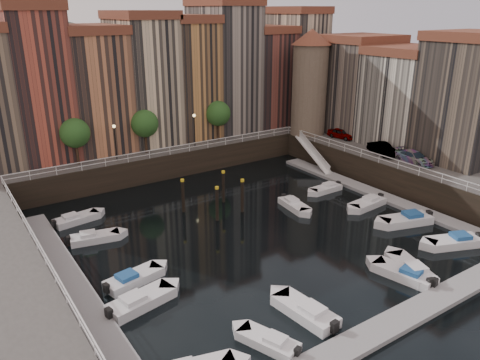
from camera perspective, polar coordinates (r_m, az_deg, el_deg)
ground at (r=43.71m, az=0.91°, el=-5.81°), size 200.00×200.00×0.00m
quay_far at (r=64.88m, az=-12.31°, el=3.89°), size 80.00×20.00×3.00m
quay_right at (r=61.43m, az=24.08°, el=1.65°), size 20.00×36.00×3.00m
dock_left at (r=37.07m, az=-19.65°, el=-11.91°), size 2.00×28.00×0.35m
dock_right at (r=53.21m, az=16.05°, el=-1.56°), size 2.00×28.00×0.35m
dock_near at (r=33.11m, az=18.63°, el=-15.97°), size 30.00×2.00×0.35m
mountains at (r=144.73m, az=-24.91°, el=13.88°), size 145.00×100.00×18.00m
far_terrace at (r=61.97m, az=-9.17°, el=12.30°), size 48.70×10.30×17.50m
right_terrace at (r=61.56m, az=19.85°, el=10.02°), size 9.30×24.30×14.00m
corner_tower at (r=63.80m, az=8.49°, el=11.86°), size 5.20×5.20×13.80m
promenade_trees at (r=56.12m, az=-10.92°, el=6.85°), size 21.20×3.20×5.20m
street_lamps at (r=55.51m, az=-10.14°, el=6.02°), size 10.36×0.36×4.18m
railings at (r=46.04m, az=-2.53°, el=0.65°), size 36.08×34.04×0.52m
gangway at (r=60.40m, az=8.89°, el=3.32°), size 2.78×8.32×3.73m
mooring_pilings at (r=46.53m, az=-2.87°, el=-1.95°), size 5.24×3.98×3.78m
boat_left_1 at (r=33.60m, az=-12.11°, el=-14.26°), size 5.15×2.72×1.15m
boat_left_2 at (r=36.19m, az=-12.93°, el=-11.65°), size 4.78×2.54×1.07m
boat_left_3 at (r=43.08m, az=-17.41°, el=-6.71°), size 4.50×2.40×1.01m
boat_left_4 at (r=47.24m, az=-19.40°, el=-4.52°), size 4.53×2.20×1.02m
boat_right_0 at (r=44.37m, az=24.68°, el=-6.83°), size 5.05×3.42×1.14m
boat_right_1 at (r=47.00m, az=19.67°, el=-4.59°), size 5.39×3.26×1.21m
boat_right_2 at (r=49.79m, az=15.31°, el=-2.76°), size 4.74×2.08×1.07m
boat_right_3 at (r=52.92m, az=10.45°, el=-1.04°), size 4.12×1.56×0.94m
boat_near_0 at (r=29.76m, az=3.59°, el=-19.07°), size 2.75×4.18×0.94m
boat_near_1 at (r=32.24m, az=8.09°, el=-15.60°), size 2.28×5.13×1.16m
boat_near_2 at (r=37.95m, az=19.42°, el=-10.75°), size 2.68×4.92×1.10m
boat_near_3 at (r=38.72m, az=20.15°, el=-10.18°), size 3.15×4.99×1.12m
car_a at (r=63.17m, az=12.26°, el=5.48°), size 2.03×4.01×1.31m
car_b at (r=57.04m, az=16.99°, el=3.55°), size 2.43×4.51×1.41m
car_c at (r=54.98m, az=20.45°, el=2.51°), size 2.21×4.78×1.35m
boat_extra_543 at (r=48.04m, az=6.58°, el=-3.04°), size 2.07×4.39×0.99m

